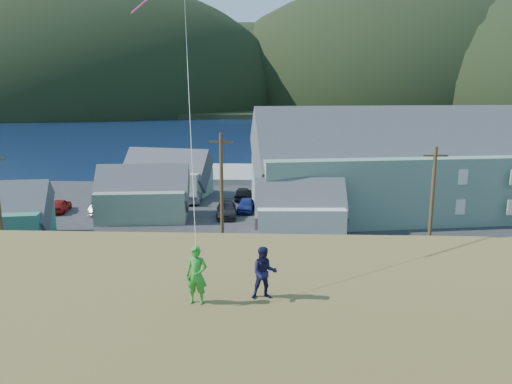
% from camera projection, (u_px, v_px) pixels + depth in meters
% --- Properties ---
extents(ground, '(900.00, 900.00, 0.00)m').
position_uv_depth(ground, '(251.00, 282.00, 33.61)').
color(ground, '#0A1638').
rests_on(ground, ground).
extents(grass_strip, '(110.00, 8.00, 0.10)m').
position_uv_depth(grass_strip, '(249.00, 294.00, 31.64)').
color(grass_strip, '#4C3D19').
rests_on(grass_strip, ground).
extents(waterfront_lot, '(72.00, 36.00, 0.12)m').
position_uv_depth(waterfront_lot, '(260.00, 217.00, 50.21)').
color(waterfront_lot, '#28282B').
rests_on(waterfront_lot, ground).
extents(wharf, '(26.00, 14.00, 0.90)m').
position_uv_depth(wharf, '(225.00, 174.00, 72.87)').
color(wharf, gray).
rests_on(wharf, ground).
extents(far_shore, '(900.00, 320.00, 2.00)m').
position_uv_depth(far_shore, '(276.00, 104.00, 355.92)').
color(far_shore, black).
rests_on(far_shore, ground).
extents(far_hills, '(760.00, 265.00, 143.00)m').
position_uv_depth(far_hills, '(334.00, 105.00, 304.69)').
color(far_hills, black).
rests_on(far_hills, ground).
extents(lodge, '(39.22, 16.82, 13.36)m').
position_uv_depth(lodge, '(442.00, 165.00, 50.40)').
color(lodge, slate).
rests_on(lodge, waterfront_lot).
extents(shed_teal, '(8.80, 6.86, 6.25)m').
position_uv_depth(shed_teal, '(0.00, 215.00, 41.84)').
color(shed_teal, '#295F53').
rests_on(shed_teal, waterfront_lot).
extents(shed_palegreen_near, '(9.57, 6.59, 6.53)m').
position_uv_depth(shed_palegreen_near, '(143.00, 195.00, 49.12)').
color(shed_palegreen_near, slate).
rests_on(shed_palegreen_near, waterfront_lot).
extents(shed_white, '(8.01, 5.51, 6.23)m').
position_uv_depth(shed_white, '(300.00, 211.00, 43.11)').
color(shed_white, silver).
rests_on(shed_white, waterfront_lot).
extents(shed_palegreen_far, '(11.16, 7.67, 6.88)m').
position_uv_depth(shed_palegreen_far, '(167.00, 174.00, 59.76)').
color(shed_palegreen_far, gray).
rests_on(shed_palegreen_far, waterfront_lot).
extents(utility_poles, '(30.10, 0.24, 9.79)m').
position_uv_depth(utility_poles, '(218.00, 209.00, 34.20)').
color(utility_poles, '#47331E').
rests_on(utility_poles, waterfront_lot).
extents(parked_cars, '(27.14, 13.34, 1.52)m').
position_uv_depth(parked_cars, '(184.00, 200.00, 54.54)').
color(parked_cars, '#394D90').
rests_on(parked_cars, waterfront_lot).
extents(kite_flyer_green, '(0.61, 0.43, 1.59)m').
position_uv_depth(kite_flyer_green, '(197.00, 275.00, 13.32)').
color(kite_flyer_green, green).
rests_on(kite_flyer_green, hillside).
extents(kite_flyer_navy, '(0.78, 0.65, 1.47)m').
position_uv_depth(kite_flyer_navy, '(264.00, 273.00, 13.64)').
color(kite_flyer_navy, '#16163D').
rests_on(kite_flyer_navy, hillside).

